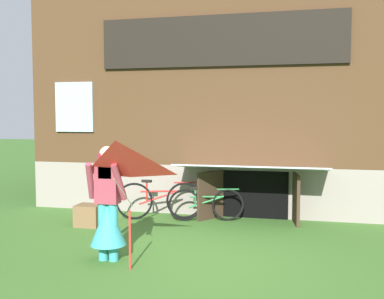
{
  "coord_description": "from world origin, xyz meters",
  "views": [
    {
      "loc": [
        1.6,
        -6.28,
        2.1
      ],
      "look_at": [
        -0.15,
        1.09,
        1.54
      ],
      "focal_mm": 42.43,
      "sensor_mm": 36.0,
      "label": 1
    }
  ],
  "objects_px": {
    "person": "(108,213)",
    "bicycle_green": "(206,204)",
    "bicycle_red": "(159,200)",
    "wooden_crate": "(89,215)",
    "kite": "(116,175)"
  },
  "relations": [
    {
      "from": "person",
      "to": "bicycle_green",
      "type": "height_order",
      "value": "person"
    },
    {
      "from": "person",
      "to": "bicycle_green",
      "type": "bearing_deg",
      "value": 75.24
    },
    {
      "from": "bicycle_green",
      "to": "bicycle_red",
      "type": "xyz_separation_m",
      "value": [
        -0.96,
        -0.06,
        0.05
      ]
    },
    {
      "from": "person",
      "to": "bicycle_red",
      "type": "distance_m",
      "value": 2.74
    },
    {
      "from": "bicycle_red",
      "to": "wooden_crate",
      "type": "xyz_separation_m",
      "value": [
        -1.13,
        -0.88,
        -0.19
      ]
    },
    {
      "from": "bicycle_green",
      "to": "wooden_crate",
      "type": "bearing_deg",
      "value": -170.32
    },
    {
      "from": "wooden_crate",
      "to": "kite",
      "type": "bearing_deg",
      "value": -56.9
    },
    {
      "from": "bicycle_green",
      "to": "bicycle_red",
      "type": "distance_m",
      "value": 0.96
    },
    {
      "from": "kite",
      "to": "bicycle_green",
      "type": "xyz_separation_m",
      "value": [
        0.5,
        3.37,
        -1.0
      ]
    },
    {
      "from": "bicycle_green",
      "to": "wooden_crate",
      "type": "relative_size",
      "value": 3.14
    },
    {
      "from": "person",
      "to": "bicycle_green",
      "type": "relative_size",
      "value": 1.13
    },
    {
      "from": "bicycle_green",
      "to": "person",
      "type": "bearing_deg",
      "value": -122.09
    },
    {
      "from": "person",
      "to": "kite",
      "type": "distance_m",
      "value": 0.95
    },
    {
      "from": "bicycle_red",
      "to": "kite",
      "type": "bearing_deg",
      "value": -99.36
    },
    {
      "from": "wooden_crate",
      "to": "person",
      "type": "bearing_deg",
      "value": -56.76
    }
  ]
}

